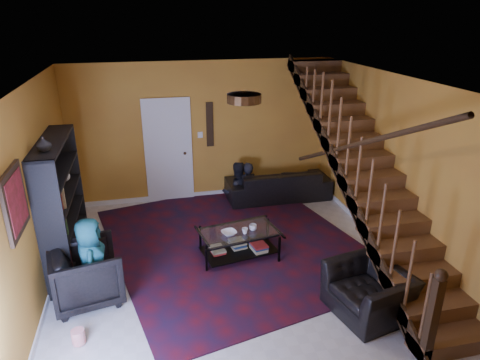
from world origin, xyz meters
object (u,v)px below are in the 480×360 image
object	(u,v)px
coffee_table	(239,242)
bookshelf	(63,208)
sofa	(278,184)
armchair_left	(87,274)
armchair_right	(369,291)

from	to	relation	value
coffee_table	bookshelf	bearing A→B (deg)	171.98
sofa	armchair_left	world-z (taller)	armchair_left
armchair_left	armchair_right	world-z (taller)	armchair_left
bookshelf	armchair_left	world-z (taller)	bookshelf
armchair_left	coffee_table	size ratio (longest dim) A/B	0.68
bookshelf	coffee_table	bearing A→B (deg)	-8.02
armchair_right	coffee_table	distance (m)	2.15
bookshelf	sofa	xyz separation A→B (m)	(3.89, 1.70, -0.65)
bookshelf	armchair_right	xyz separation A→B (m)	(3.90, -2.06, -0.65)
armchair_right	coffee_table	world-z (taller)	armchair_right
armchair_left	armchair_right	bearing A→B (deg)	-118.91
armchair_right	coffee_table	size ratio (longest dim) A/B	0.75
bookshelf	armchair_left	size ratio (longest dim) A/B	2.26
bookshelf	armchair_left	bearing A→B (deg)	-69.91
armchair_left	coffee_table	world-z (taller)	armchair_left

